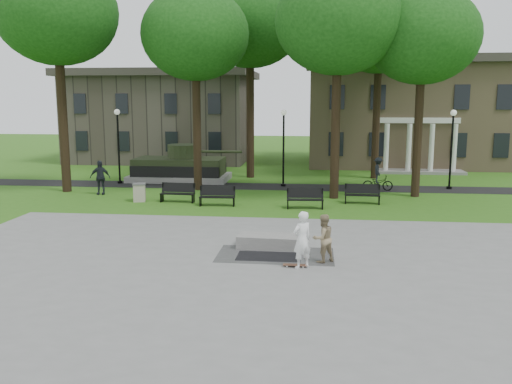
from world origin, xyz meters
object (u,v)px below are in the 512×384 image
skateboarder (302,240)px  trash_bin (139,192)px  park_bench_0 (178,192)px  concrete_block (268,241)px  cyclist (378,177)px  friend_watching (323,238)px

skateboarder → trash_bin: skateboarder is taller
skateboarder → park_bench_0: (-6.77, 10.74, -0.42)m
concrete_block → cyclist: cyclist is taller
trash_bin → skateboarder: bearing=-50.4°
concrete_block → skateboarder: skateboarder is taller
skateboarder → park_bench_0: size_ratio=1.01×
concrete_block → friend_watching: friend_watching is taller
friend_watching → park_bench_0: bearing=-87.0°
skateboarder → concrete_block: bearing=-98.8°
friend_watching → cyclist: bearing=-136.6°
park_bench_0 → trash_bin: size_ratio=1.90×
friend_watching → trash_bin: (-9.50, 9.94, -0.34)m
friend_watching → park_bench_0: friend_watching is taller
friend_watching → trash_bin: 13.75m
cyclist → trash_bin: 13.82m
skateboarder → park_bench_0: bearing=-95.0°
cyclist → park_bench_0: 11.90m
cyclist → trash_bin: size_ratio=2.06×
concrete_block → cyclist: (5.36, 13.25, 0.57)m
skateboarder → friend_watching: size_ratio=1.15×
skateboarder → park_bench_0: skateboarder is taller
concrete_block → friend_watching: bearing=-39.7°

